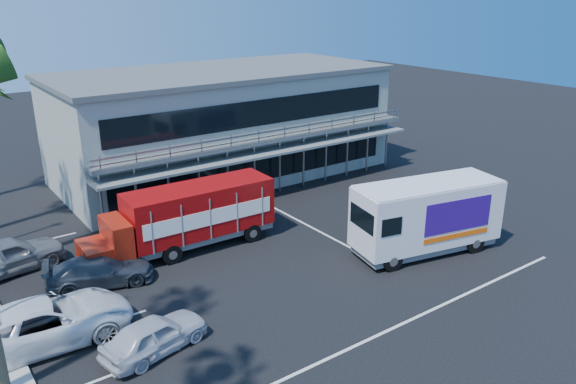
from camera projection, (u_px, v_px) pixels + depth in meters
ground at (324, 261)px, 27.04m from camera, size 120.00×120.00×0.00m
building at (223, 123)px, 38.86m from camera, size 22.40×12.00×7.30m
red_truck at (188, 216)px, 27.71m from camera, size 9.65×2.56×3.23m
white_van at (426, 216)px, 27.41m from camera, size 7.73×4.01×3.60m
parked_car_a at (155, 335)px, 20.06m from camera, size 4.23×2.41×1.35m
parked_car_b at (44, 322)px, 20.85m from camera, size 4.24×2.02×1.34m
parked_car_c at (46, 322)px, 20.48m from camera, size 6.33×3.18×1.72m
parked_car_d at (100, 271)px, 24.64m from camera, size 4.91×2.95×1.33m
parked_car_e at (8, 256)px, 25.70m from camera, size 5.18×2.81×1.67m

